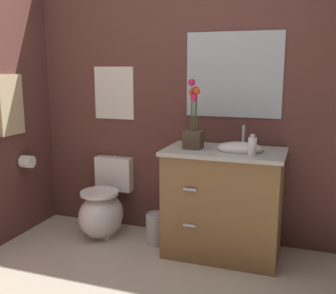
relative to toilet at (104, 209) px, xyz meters
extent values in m
cube|color=brown|center=(0.84, 0.30, 1.01)|extent=(4.23, 0.05, 2.50)
ellipsoid|color=white|center=(0.00, -0.05, -0.04)|extent=(0.38, 0.48, 0.40)
cube|color=white|center=(0.00, 0.00, -0.15)|extent=(0.22, 0.26, 0.18)
cube|color=white|center=(0.00, 0.24, 0.28)|extent=(0.36, 0.13, 0.32)
cylinder|color=white|center=(0.00, -0.07, 0.17)|extent=(0.34, 0.34, 0.03)
cylinder|color=#B7B7BC|center=(0.00, 0.24, 0.44)|extent=(0.04, 0.04, 0.02)
cube|color=brown|center=(1.11, -0.03, 0.18)|extent=(0.90, 0.52, 0.84)
cube|color=#BCB7B2|center=(1.11, -0.03, 0.62)|extent=(0.94, 0.56, 0.03)
ellipsoid|color=white|center=(1.23, -0.03, 0.65)|extent=(0.36, 0.26, 0.10)
cylinder|color=#B7B7BC|center=(1.23, 0.13, 0.72)|extent=(0.02, 0.02, 0.18)
cube|color=#B7B7BC|center=(0.91, -0.30, 0.36)|extent=(0.10, 0.02, 0.02)
cube|color=#B7B7BC|center=(0.91, -0.30, 0.08)|extent=(0.10, 0.02, 0.02)
cube|color=#4C3D2D|center=(0.86, -0.05, 0.70)|extent=(0.14, 0.14, 0.14)
cylinder|color=#386B2D|center=(0.88, -0.05, 0.93)|extent=(0.01, 0.01, 0.32)
sphere|color=#EA4C23|center=(0.88, -0.05, 1.09)|extent=(0.06, 0.06, 0.06)
cylinder|color=#386B2D|center=(0.86, -0.01, 0.93)|extent=(0.01, 0.01, 0.32)
sphere|color=#E01E51|center=(0.86, -0.01, 1.09)|extent=(0.06, 0.06, 0.06)
cylinder|color=#386B2D|center=(0.84, -0.04, 0.92)|extent=(0.01, 0.01, 0.30)
sphere|color=#EA4C23|center=(0.84, -0.04, 1.07)|extent=(0.06, 0.06, 0.06)
cylinder|color=#386B2D|center=(0.84, -0.07, 0.96)|extent=(0.01, 0.01, 0.38)
sphere|color=#E01E51|center=(0.84, -0.07, 1.15)|extent=(0.06, 0.06, 0.06)
cylinder|color=#386B2D|center=(0.87, -0.08, 0.90)|extent=(0.01, 0.01, 0.27)
sphere|color=#E01E51|center=(0.87, -0.08, 1.04)|extent=(0.06, 0.06, 0.06)
cylinder|color=white|center=(1.34, -0.19, 0.70)|extent=(0.06, 0.06, 0.14)
cylinder|color=#B7B7BC|center=(1.34, -0.19, 0.78)|extent=(0.03, 0.03, 0.02)
cylinder|color=#B7B7BC|center=(0.53, -0.02, -0.11)|extent=(0.18, 0.18, 0.26)
torus|color=#B7B7BC|center=(0.53, -0.02, 0.02)|extent=(0.18, 0.18, 0.01)
cube|color=silver|center=(0.00, 0.27, 1.04)|extent=(0.39, 0.01, 0.48)
cube|color=#B2BCC6|center=(1.11, 0.27, 1.21)|extent=(0.80, 0.01, 0.70)
cube|color=tan|center=(-0.71, -0.28, 0.95)|extent=(0.03, 0.28, 0.52)
cylinder|color=white|center=(-0.65, -0.20, 0.44)|extent=(0.11, 0.11, 0.11)
camera|label=1|loc=(1.72, -3.10, 1.26)|focal=43.07mm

